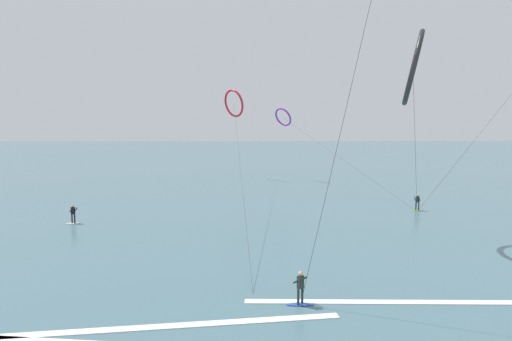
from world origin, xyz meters
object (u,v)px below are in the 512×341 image
Objects in this scene: surfer_ivory at (73,215)px; kite_charcoal at (413,68)px; kite_crimson at (234,103)px; surfer_lime at (417,204)px; surfer_cobalt at (300,290)px; kite_violet at (283,117)px.

kite_charcoal reaches higher than surfer_ivory.
surfer_ivory is at bearing 116.50° from kite_crimson.
kite_charcoal reaches higher than surfer_lime.
kite_violet reaches higher than surfer_cobalt.
kite_violet is at bearing -56.92° from surfer_lime.
surfer_ivory and surfer_lime have the same top height.
kite_violet is at bearing -150.63° from kite_charcoal.
kite_charcoal is at bearing 72.15° from surfer_lime.
surfer_lime is at bearing 173.96° from kite_charcoal.
surfer_cobalt is (-14.81, -22.28, 0.00)m from surfer_lime.
kite_crimson is (-4.61, 48.64, 11.30)m from surfer_cobalt.
kite_crimson is (-14.03, 37.64, -0.78)m from kite_charcoal.
kite_charcoal reaches higher than surfer_cobalt.
kite_violet is 0.53× the size of kite_crimson.
surfer_ivory is 35.80m from kite_crimson.
kite_charcoal is at bearing -175.16° from surfer_ivory.
kite_crimson reaches higher than kite_violet.
kite_crimson is at bearing -45.96° from surfer_lime.
surfer_cobalt is at bearing 134.30° from kite_violet.
kite_violet is (-6.23, 35.75, -2.99)m from kite_charcoal.
kite_violet reaches higher than surfer_lime.
kite_crimson is (13.41, 31.21, 11.30)m from surfer_ivory.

